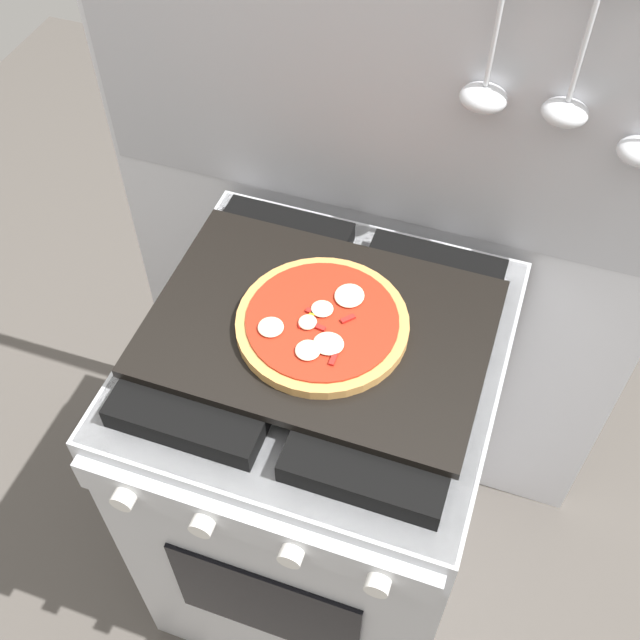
# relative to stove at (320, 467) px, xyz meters

# --- Properties ---
(ground_plane) EXTENTS (4.00, 4.00, 0.00)m
(ground_plane) POSITION_rel_stove_xyz_m (0.00, 0.00, -0.45)
(ground_plane) COLOR #4C4742
(kitchen_backsplash) EXTENTS (1.10, 0.09, 1.55)m
(kitchen_backsplash) POSITION_rel_stove_xyz_m (0.00, 0.34, 0.34)
(kitchen_backsplash) COLOR silver
(kitchen_backsplash) RESTS_ON ground_plane
(stove) EXTENTS (0.60, 0.64, 0.90)m
(stove) POSITION_rel_stove_xyz_m (0.00, 0.00, 0.00)
(stove) COLOR #B7BABF
(stove) RESTS_ON ground_plane
(baking_tray) EXTENTS (0.54, 0.38, 0.02)m
(baking_tray) POSITION_rel_stove_xyz_m (0.00, 0.00, 0.46)
(baking_tray) COLOR black
(baking_tray) RESTS_ON stove
(pizza_left) EXTENTS (0.27, 0.27, 0.03)m
(pizza_left) POSITION_rel_stove_xyz_m (0.01, -0.00, 0.48)
(pizza_left) COLOR #C18947
(pizza_left) RESTS_ON baking_tray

